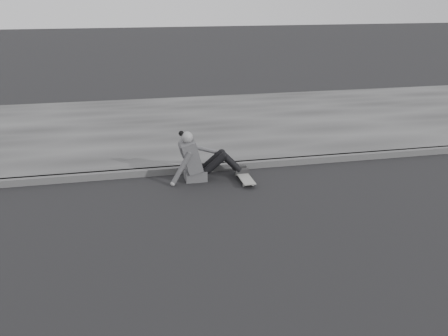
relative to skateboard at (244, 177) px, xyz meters
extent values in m
plane|color=black|center=(2.16, -1.94, -0.07)|extent=(80.00, 80.00, 0.00)
cube|color=#4B4B4B|center=(2.16, 0.64, -0.01)|extent=(24.00, 0.16, 0.12)
cube|color=#3E3E3E|center=(2.16, 3.66, -0.01)|extent=(24.00, 6.00, 0.12)
cylinder|color=gray|center=(-0.08, -0.26, -0.04)|extent=(0.03, 0.05, 0.05)
cylinder|color=gray|center=(0.08, -0.26, -0.04)|extent=(0.03, 0.05, 0.05)
cylinder|color=gray|center=(-0.08, 0.26, -0.04)|extent=(0.03, 0.05, 0.05)
cylinder|color=gray|center=(0.08, 0.26, -0.04)|extent=(0.03, 0.05, 0.05)
cube|color=#29292B|center=(0.00, -0.26, -0.02)|extent=(0.16, 0.04, 0.03)
cube|color=#29292B|center=(0.00, 0.26, -0.02)|extent=(0.16, 0.04, 0.03)
cube|color=gray|center=(0.00, 0.00, 0.01)|extent=(0.20, 0.78, 0.02)
cube|color=#47474A|center=(-0.80, 0.25, 0.02)|extent=(0.36, 0.34, 0.18)
cube|color=#47474A|center=(-0.87, 0.25, 0.36)|extent=(0.37, 0.40, 0.57)
cube|color=#47474A|center=(-1.00, 0.25, 0.48)|extent=(0.14, 0.30, 0.20)
cylinder|color=gray|center=(-0.92, 0.25, 0.60)|extent=(0.09, 0.09, 0.08)
sphere|color=gray|center=(-0.93, 0.25, 0.69)|extent=(0.20, 0.20, 0.20)
sphere|color=black|center=(-1.02, 0.27, 0.76)|extent=(0.09, 0.09, 0.09)
cylinder|color=black|center=(-0.49, 0.16, 0.21)|extent=(0.43, 0.13, 0.39)
cylinder|color=black|center=(-0.49, 0.34, 0.21)|extent=(0.43, 0.13, 0.39)
cylinder|color=black|center=(-0.19, 0.16, 0.21)|extent=(0.35, 0.11, 0.36)
cylinder|color=black|center=(-0.19, 0.34, 0.21)|extent=(0.35, 0.11, 0.36)
sphere|color=black|center=(-0.32, 0.16, 0.35)|extent=(0.13, 0.13, 0.13)
sphere|color=black|center=(-0.32, 0.34, 0.35)|extent=(0.13, 0.13, 0.13)
cube|color=#262626|center=(0.00, 0.16, 0.05)|extent=(0.24, 0.08, 0.07)
cube|color=#262626|center=(0.00, 0.34, 0.05)|extent=(0.24, 0.08, 0.07)
cylinder|color=#47474A|center=(-1.07, 0.04, 0.22)|extent=(0.38, 0.08, 0.58)
sphere|color=gray|center=(-1.22, 0.03, -0.03)|extent=(0.08, 0.08, 0.08)
cylinder|color=#47474A|center=(-0.63, 0.41, 0.42)|extent=(0.48, 0.08, 0.21)
camera|label=1|loc=(-2.07, -7.66, 3.00)|focal=40.00mm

